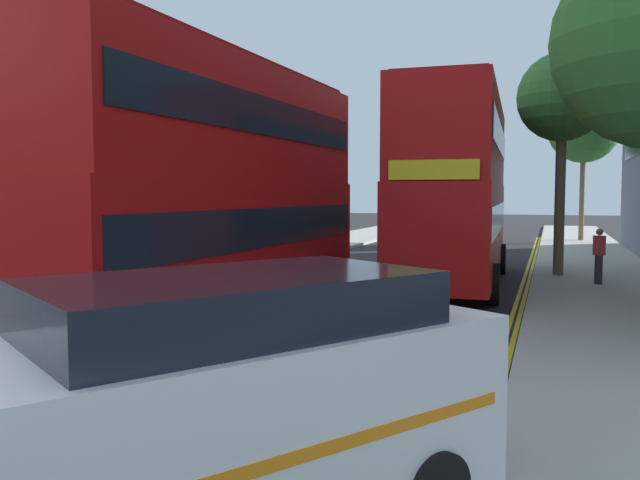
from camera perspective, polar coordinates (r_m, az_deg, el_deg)
The scene contains 10 objects.
sidewalk_right at distance 17.92m, azimuth 24.25°, elevation -4.92°, with size 4.00×80.00×0.14m, color #ADA89E.
sidewalk_left at distance 21.24m, azimuth -13.40°, elevation -3.31°, with size 4.00×80.00×0.14m, color #ADA89E.
kerb_line_outer at distance 15.90m, azimuth 17.22°, elevation -6.08°, with size 0.10×56.00×0.01m, color yellow.
kerb_line_inner at distance 15.91m, azimuth 16.64°, elevation -6.06°, with size 0.10×56.00×0.01m, color yellow.
double_decker_bus_away at distance 14.44m, azimuth -9.11°, elevation 5.10°, with size 3.06×10.88×5.64m.
double_decker_bus_oncoming at distance 19.95m, azimuth 11.89°, elevation 4.76°, with size 3.12×10.90×5.64m.
taxi_minivan at distance 5.23m, azimuth -9.85°, elevation -14.74°, with size 4.17×5.05×2.12m.
pedestrian_far at distance 20.49m, azimuth 23.31°, elevation -1.23°, with size 0.34×0.22×1.62m.
street_tree_mid at distance 22.44m, azimuth 20.53°, elevation 11.52°, with size 2.83×2.83×7.12m.
street_tree_far at distance 40.01m, azimuth 22.18°, elevation 9.09°, with size 3.95×3.95×8.33m.
Camera 1 is at (5.01, -1.65, 2.75)m, focal length 36.42 mm.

